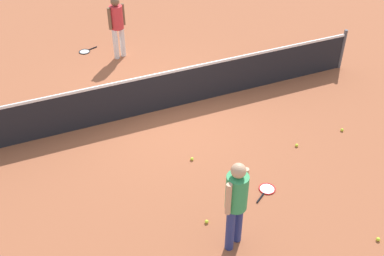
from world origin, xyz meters
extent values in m
plane|color=#9E5638|center=(0.00, 0.00, 0.00)|extent=(40.00, 40.00, 0.00)
cylinder|color=#4C4C51|center=(5.00, 0.00, 0.54)|extent=(0.09, 0.09, 1.07)
cube|color=black|center=(0.00, 0.00, 0.46)|extent=(10.00, 0.02, 0.91)
cube|color=white|center=(0.00, 0.00, 0.94)|extent=(10.00, 0.04, 0.06)
cylinder|color=navy|center=(-0.45, -4.20, 0.42)|extent=(0.19, 0.19, 0.85)
cylinder|color=navy|center=(-0.25, -4.10, 0.42)|extent=(0.19, 0.19, 0.85)
cylinder|color=#339959|center=(-0.35, -4.15, 1.16)|extent=(0.46, 0.46, 0.62)
cylinder|color=tan|center=(-0.54, -4.24, 1.18)|extent=(0.12, 0.12, 0.58)
cylinder|color=tan|center=(-0.16, -4.05, 1.18)|extent=(0.12, 0.12, 0.58)
sphere|color=tan|center=(-0.35, -4.15, 1.58)|extent=(0.31, 0.31, 0.23)
cylinder|color=white|center=(-0.06, 2.94, 0.42)|extent=(0.18, 0.18, 0.85)
cylinder|color=white|center=(-0.27, 2.87, 0.42)|extent=(0.18, 0.18, 0.85)
cylinder|color=red|center=(-0.17, 2.91, 1.16)|extent=(0.43, 0.43, 0.62)
cylinder|color=brown|center=(0.03, 2.98, 1.18)|extent=(0.11, 0.11, 0.58)
cylinder|color=brown|center=(-0.37, 2.84, 1.18)|extent=(0.11, 0.11, 0.58)
sphere|color=brown|center=(-0.17, 2.91, 1.58)|extent=(0.29, 0.29, 0.23)
torus|color=red|center=(0.83, -3.27, 0.01)|extent=(0.44, 0.44, 0.02)
cylinder|color=silver|center=(0.83, -3.27, 0.01)|extent=(0.37, 0.37, 0.00)
cylinder|color=black|center=(0.59, -3.43, 0.02)|extent=(0.25, 0.18, 0.03)
torus|color=black|center=(-1.02, 3.59, 0.01)|extent=(0.41, 0.41, 0.02)
cylinder|color=silver|center=(-1.02, 3.59, 0.01)|extent=(0.35, 0.35, 0.00)
cylinder|color=black|center=(-0.75, 3.70, 0.02)|extent=(0.27, 0.14, 0.03)
sphere|color=#C6E033|center=(3.26, -2.36, 0.03)|extent=(0.07, 0.07, 0.07)
sphere|color=#C6E033|center=(1.87, -5.05, 0.03)|extent=(0.07, 0.07, 0.07)
sphere|color=#C6E033|center=(-0.12, -1.95, 0.03)|extent=(0.07, 0.07, 0.07)
sphere|color=#C6E033|center=(-0.56, -3.57, 0.03)|extent=(0.07, 0.07, 0.07)
sphere|color=#C6E033|center=(2.05, -2.41, 0.03)|extent=(0.07, 0.07, 0.07)
camera|label=1|loc=(-2.97, -8.48, 6.03)|focal=43.49mm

